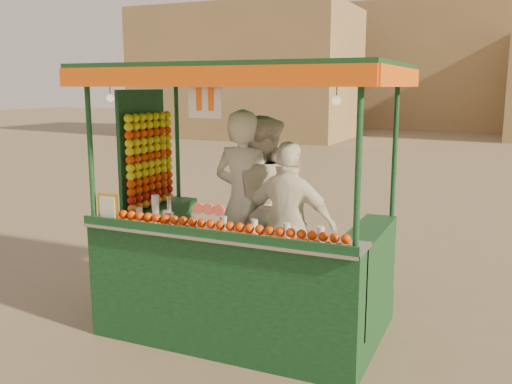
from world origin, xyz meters
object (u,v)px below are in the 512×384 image
at_px(vendor_middle, 262,203).
at_px(vendor_right, 289,226).
at_px(juice_cart, 236,249).
at_px(vendor_left, 244,202).

bearing_deg(vendor_middle, vendor_right, 155.08).
bearing_deg(vendor_middle, juice_cart, 98.10).
bearing_deg(vendor_right, vendor_middle, -41.48).
bearing_deg(juice_cart, vendor_middle, 80.99).
xyz_separation_m(juice_cart, vendor_left, (-0.05, 0.32, 0.40)).
height_order(vendor_left, vendor_middle, vendor_left).
xyz_separation_m(juice_cart, vendor_right, (0.52, 0.08, 0.27)).
relative_size(vendor_left, vendor_middle, 1.04).
distance_m(vendor_left, vendor_middle, 0.21).
bearing_deg(vendor_middle, vendor_left, 68.25).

